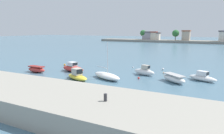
% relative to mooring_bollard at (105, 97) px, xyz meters
% --- Properties ---
extents(ground_plane, '(400.00, 400.00, 0.00)m').
position_rel_mooring_bollard_xyz_m(ground_plane, '(-5.15, 6.50, -2.09)').
color(ground_plane, slate).
extents(seawall_embankment, '(90.55, 7.59, 1.80)m').
position_rel_mooring_bollard_xyz_m(seawall_embankment, '(-5.15, 0.18, -1.19)').
color(seawall_embankment, '#9E998C').
rests_on(seawall_embankment, ground).
extents(mooring_bollard, '(0.26, 0.26, 0.58)m').
position_rel_mooring_bollard_xyz_m(mooring_bollard, '(0.00, 0.00, 0.00)').
color(mooring_bollard, '#2D2D33').
rests_on(mooring_bollard, seawall_embankment).
extents(moored_boat_0, '(3.69, 1.35, 1.06)m').
position_rel_mooring_bollard_xyz_m(moored_boat_0, '(-19.84, 11.67, -1.58)').
color(moored_boat_0, '#C63833').
rests_on(moored_boat_0, ground).
extents(moored_boat_1, '(5.28, 3.03, 1.64)m').
position_rel_mooring_bollard_xyz_m(moored_boat_1, '(-14.76, 15.04, -1.51)').
color(moored_boat_1, '#C63833').
rests_on(moored_boat_1, ground).
extents(moored_boat_2, '(4.77, 3.21, 1.64)m').
position_rel_mooring_bollard_xyz_m(moored_boat_2, '(-10.57, 10.64, -1.55)').
color(moored_boat_2, yellow).
rests_on(moored_boat_2, ground).
extents(moored_boat_3, '(5.81, 3.94, 5.39)m').
position_rel_mooring_bollard_xyz_m(moored_boat_3, '(-6.92, 12.85, -1.62)').
color(moored_boat_3, white).
rests_on(moored_boat_3, ground).
extents(moored_boat_4, '(3.90, 2.12, 1.65)m').
position_rel_mooring_bollard_xyz_m(moored_boat_4, '(-2.87, 17.90, -1.49)').
color(moored_boat_4, white).
rests_on(moored_boat_4, ground).
extents(moored_boat_5, '(4.12, 3.80, 1.09)m').
position_rel_mooring_bollard_xyz_m(moored_boat_5, '(2.19, 15.48, -1.57)').
color(moored_boat_5, white).
rests_on(moored_boat_5, ground).
extents(moored_boat_6, '(4.18, 2.75, 1.40)m').
position_rel_mooring_bollard_xyz_m(moored_boat_6, '(5.64, 18.04, -1.59)').
color(moored_boat_6, white).
rests_on(moored_boat_6, ground).
extents(mooring_buoy_0, '(0.39, 0.39, 0.39)m').
position_rel_mooring_bollard_xyz_m(mooring_buoy_0, '(-1.17, 23.24, -1.90)').
color(mooring_buoy_0, white).
rests_on(mooring_buoy_0, ground).
extents(mooring_buoy_1, '(0.25, 0.25, 0.25)m').
position_rel_mooring_bollard_xyz_m(mooring_buoy_1, '(-6.77, 22.90, -1.97)').
color(mooring_buoy_1, white).
rests_on(mooring_buoy_1, ground).
extents(mooring_buoy_2, '(0.32, 0.32, 0.32)m').
position_rel_mooring_bollard_xyz_m(mooring_buoy_2, '(-2.74, 14.94, -1.93)').
color(mooring_buoy_2, red).
rests_on(mooring_buoy_2, ground).
extents(mooring_buoy_3, '(0.26, 0.26, 0.26)m').
position_rel_mooring_bollard_xyz_m(mooring_buoy_3, '(-0.41, 20.49, -1.96)').
color(mooring_buoy_3, orange).
rests_on(mooring_buoy_3, ground).
extents(mooring_buoy_4, '(0.39, 0.39, 0.39)m').
position_rel_mooring_bollard_xyz_m(mooring_buoy_4, '(-19.88, 18.96, -1.90)').
color(mooring_buoy_4, orange).
rests_on(mooring_buoy_4, ground).
extents(distant_shoreline, '(108.99, 11.12, 8.25)m').
position_rel_mooring_bollard_xyz_m(distant_shoreline, '(-3.65, 107.73, -0.10)').
color(distant_shoreline, gray).
rests_on(distant_shoreline, ground).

